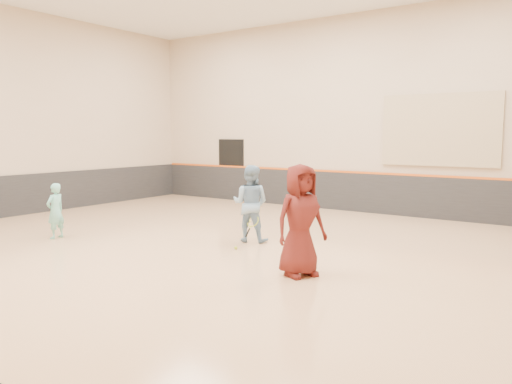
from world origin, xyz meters
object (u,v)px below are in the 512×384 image
Objects in this scene: instructor at (250,204)px; young_man at (300,220)px; girl at (55,211)px; spare_racket at (298,229)px.

young_man reaches higher than instructor.
instructor is (3.86, 2.29, 0.22)m from girl.
instructor is 0.90× the size of young_man.
young_man reaches higher than girl.
spare_racket is (4.15, 3.90, -0.57)m from girl.
spare_racket is at bearing 123.44° from girl.
spare_racket is (-1.97, 3.33, -0.89)m from young_man.
girl is 0.75× the size of instructor.
girl is at bearing 122.35° from young_man.
instructor is 2.85m from young_man.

